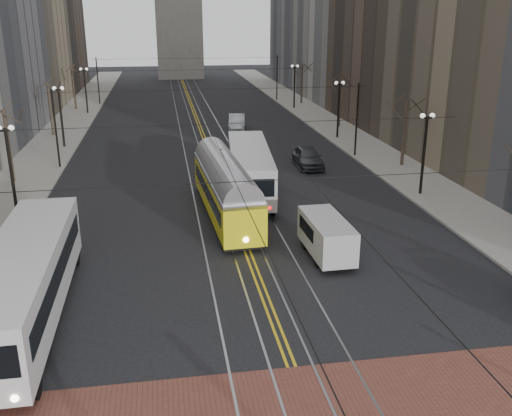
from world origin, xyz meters
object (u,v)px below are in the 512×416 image
object	(u,v)px
cargo_van	(326,238)
transit_bus	(26,285)
rear_bus	(250,170)
sedan_grey	(308,157)
streetcar	(226,194)
sedan_silver	(237,122)

from	to	relation	value
cargo_van	transit_bus	bearing A→B (deg)	-164.38
rear_bus	cargo_van	world-z (taller)	rear_bus
cargo_van	sedan_grey	distance (m)	19.00
streetcar	cargo_van	bearing A→B (deg)	-61.51
rear_bus	sedan_grey	size ratio (longest dim) A/B	2.48
streetcar	cargo_van	distance (m)	8.62
rear_bus	sedan_grey	distance (m)	8.76
transit_bus	sedan_grey	world-z (taller)	transit_bus
sedan_grey	streetcar	bearing A→B (deg)	-124.87
transit_bus	sedan_silver	bearing A→B (deg)	70.27
transit_bus	rear_bus	xyz separation A→B (m)	(11.95, 16.61, -0.02)
cargo_van	sedan_grey	bearing A→B (deg)	77.11
streetcar	sedan_grey	distance (m)	13.99
transit_bus	streetcar	world-z (taller)	transit_bus
sedan_grey	sedan_silver	size ratio (longest dim) A/B	1.00
sedan_grey	rear_bus	bearing A→B (deg)	-131.69
rear_bus	sedan_grey	xyz separation A→B (m)	(5.94, 6.38, -0.78)
transit_bus	cargo_van	xyz separation A→B (m)	(14.15, 4.37, -0.58)
streetcar	rear_bus	world-z (taller)	rear_bus
sedan_grey	cargo_van	bearing A→B (deg)	-100.09
sedan_grey	sedan_silver	distance (m)	17.72
sedan_grey	sedan_silver	world-z (taller)	sedan_grey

